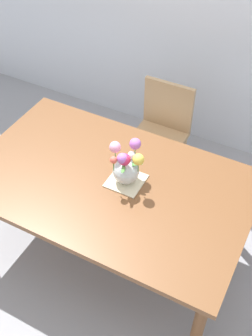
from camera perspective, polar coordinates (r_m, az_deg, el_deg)
ground_plane at (r=3.28m, az=-1.94°, el=-10.79°), size 12.00×12.00×0.00m
dining_table at (r=2.75m, az=-2.27°, el=-2.79°), size 1.83×1.12×0.75m
chair_far at (r=3.46m, az=4.88°, el=5.34°), size 0.42×0.42×0.90m
placemat at (r=2.69m, az=-0.00°, el=-1.76°), size 0.22×0.22×0.01m
flower_vase at (r=2.59m, az=0.03°, el=0.28°), size 0.25×0.26×0.28m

